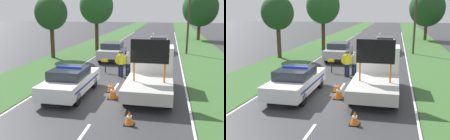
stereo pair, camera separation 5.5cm
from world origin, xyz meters
TOP-DOWN VIEW (x-y plane):
  - ground_plane at (0.00, 0.00)m, footprint 160.00×160.00m
  - lane_markings at (0.00, 10.94)m, footprint 7.92×58.01m
  - grass_verge_left at (-6.21, 20.00)m, footprint 4.40×120.00m
  - grass_verge_right at (6.21, 20.00)m, footprint 4.40×120.00m
  - police_car at (-2.00, -0.55)m, footprint 1.86×4.76m
  - work_truck at (2.00, 0.99)m, footprint 2.28×5.37m
  - road_barrier at (-0.25, 4.64)m, footprint 2.93×0.08m
  - police_officer at (-0.16, 3.75)m, footprint 0.61×0.38m
  - pedestrian_civilian at (0.26, 4.17)m, footprint 0.58×0.37m
  - traffic_cone_near_police at (-0.11, 0.37)m, footprint 0.41×0.41m
  - traffic_cone_centre_front at (2.36, 3.91)m, footprint 0.50×0.50m
  - traffic_cone_near_truck at (0.26, -0.67)m, footprint 0.53×0.53m
  - traffic_cone_behind_barrier at (-2.25, 2.45)m, footprint 0.41×0.41m
  - traffic_cone_lane_edge at (1.50, -3.52)m, footprint 0.41×0.41m
  - queued_car_sedan_silver at (-1.90, 9.31)m, footprint 1.87×4.25m
  - queued_car_van_white at (1.86, 15.10)m, footprint 1.82×4.64m
  - roadside_tree_near_left at (7.02, 26.96)m, footprint 4.94×4.94m
  - roadside_tree_near_right at (-7.48, 9.24)m, footprint 2.89×2.89m
  - roadside_tree_mid_left at (-4.65, 14.13)m, footprint 3.49×3.49m
  - utility_pole at (4.64, 13.99)m, footprint 1.20×0.20m

SIDE VIEW (x-z plane):
  - ground_plane at x=0.00m, z-range 0.00..0.00m
  - lane_markings at x=0.00m, z-range 0.00..0.01m
  - grass_verge_left at x=-6.21m, z-range 0.00..0.03m
  - grass_verge_right at x=6.21m, z-range 0.00..0.03m
  - traffic_cone_behind_barrier at x=-2.25m, z-range 0.00..0.57m
  - traffic_cone_lane_edge at x=1.50m, z-range 0.00..0.57m
  - traffic_cone_near_police at x=-0.11m, z-range 0.00..0.57m
  - traffic_cone_centre_front at x=2.36m, z-range 0.00..0.69m
  - traffic_cone_near_truck at x=0.26m, z-range 0.00..0.73m
  - police_car at x=-2.00m, z-range -0.02..1.53m
  - road_barrier at x=-0.25m, z-range 0.31..1.27m
  - queued_car_sedan_silver at x=-1.90m, z-range 0.02..1.59m
  - queued_car_van_white at x=1.86m, z-range 0.03..1.61m
  - pedestrian_civilian at x=0.26m, z-range 0.14..1.76m
  - police_officer at x=-0.16m, z-range 0.16..1.84m
  - work_truck at x=2.00m, z-range -0.39..2.60m
  - roadside_tree_near_right at x=-7.48m, z-range 1.24..6.82m
  - utility_pole at x=4.64m, z-range 0.12..8.67m
  - roadside_tree_near_left at x=7.02m, z-range 0.96..8.10m
  - roadside_tree_mid_left at x=-4.65m, z-range 1.40..7.94m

